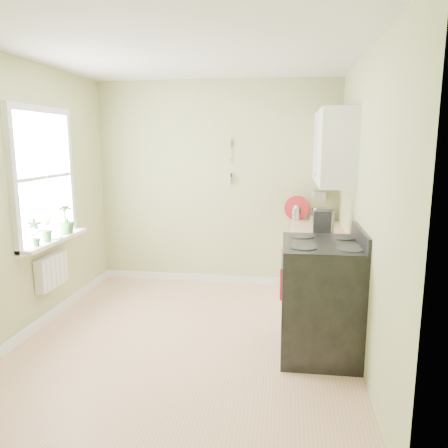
# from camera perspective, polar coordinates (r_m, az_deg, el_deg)

# --- Properties ---
(floor) EXTENTS (3.20, 3.60, 0.02)m
(floor) POSITION_cam_1_polar(r_m,az_deg,el_deg) (4.47, -4.77, -14.79)
(floor) COLOR tan
(floor) RESTS_ON ground
(ceiling) EXTENTS (3.20, 3.60, 0.02)m
(ceiling) POSITION_cam_1_polar(r_m,az_deg,el_deg) (4.12, -5.40, 21.81)
(ceiling) COLOR white
(ceiling) RESTS_ON wall_back
(wall_back) EXTENTS (3.20, 0.02, 2.70)m
(wall_back) POSITION_cam_1_polar(r_m,az_deg,el_deg) (5.84, -0.98, 5.17)
(wall_back) COLOR #B9BB80
(wall_back) RESTS_ON floor
(wall_left) EXTENTS (0.02, 3.60, 2.70)m
(wall_left) POSITION_cam_1_polar(r_m,az_deg,el_deg) (4.72, -24.49, 2.88)
(wall_left) COLOR #B9BB80
(wall_left) RESTS_ON floor
(wall_right) EXTENTS (0.02, 3.60, 2.70)m
(wall_right) POSITION_cam_1_polar(r_m,az_deg,el_deg) (4.03, 17.85, 2.14)
(wall_right) COLOR #B9BB80
(wall_right) RESTS_ON floor
(base_cabinets) EXTENTS (0.60, 1.60, 0.87)m
(base_cabinets) POSITION_cam_1_polar(r_m,az_deg,el_deg) (5.16, 12.05, -6.19)
(base_cabinets) COLOR white
(base_cabinets) RESTS_ON floor
(countertop) EXTENTS (0.64, 1.60, 0.04)m
(countertop) POSITION_cam_1_polar(r_m,az_deg,el_deg) (5.05, 12.14, -1.24)
(countertop) COLOR beige
(countertop) RESTS_ON base_cabinets
(upper_cabinets) EXTENTS (0.35, 1.40, 0.80)m
(upper_cabinets) POSITION_cam_1_polar(r_m,az_deg,el_deg) (5.05, 14.04, 9.67)
(upper_cabinets) COLOR white
(upper_cabinets) RESTS_ON wall_right
(window) EXTENTS (0.06, 1.14, 1.44)m
(window) POSITION_cam_1_polar(r_m,az_deg,el_deg) (4.94, -22.54, 5.67)
(window) COLOR white
(window) RESTS_ON wall_left
(window_sill) EXTENTS (0.18, 1.14, 0.04)m
(window_sill) POSITION_cam_1_polar(r_m,az_deg,el_deg) (4.99, -21.27, -1.98)
(window_sill) COLOR white
(window_sill) RESTS_ON wall_left
(radiator) EXTENTS (0.12, 0.50, 0.35)m
(radiator) POSITION_cam_1_polar(r_m,az_deg,el_deg) (5.05, -21.59, -5.75)
(radiator) COLOR white
(radiator) RESTS_ON wall_left
(wall_utensils) EXTENTS (0.02, 0.14, 0.58)m
(wall_utensils) POSITION_cam_1_polar(r_m,az_deg,el_deg) (5.77, 0.95, 7.23)
(wall_utensils) COLOR beige
(wall_utensils) RESTS_ON wall_back
(stove) EXTENTS (0.76, 0.86, 1.17)m
(stove) POSITION_cam_1_polar(r_m,az_deg,el_deg) (4.10, 12.74, -9.34)
(stove) COLOR black
(stove) RESTS_ON floor
(stand_mixer) EXTENTS (0.23, 0.37, 0.43)m
(stand_mixer) POSITION_cam_1_polar(r_m,az_deg,el_deg) (5.75, 12.29, 2.26)
(stand_mixer) COLOR #B2B2B7
(stand_mixer) RESTS_ON countertop
(kettle) EXTENTS (0.20, 0.12, 0.20)m
(kettle) POSITION_cam_1_polar(r_m,az_deg,el_deg) (5.72, 9.32, 1.49)
(kettle) COLOR silver
(kettle) RESTS_ON countertop
(coffee_maker) EXTENTS (0.22, 0.23, 0.32)m
(coffee_maker) POSITION_cam_1_polar(r_m,az_deg,el_deg) (4.58, 12.85, -0.30)
(coffee_maker) COLOR black
(coffee_maker) RESTS_ON countertop
(red_tray) EXTENTS (0.33, 0.12, 0.32)m
(red_tray) POSITION_cam_1_polar(r_m,az_deg,el_deg) (5.71, 9.50, 2.07)
(red_tray) COLOR maroon
(red_tray) RESTS_ON countertop
(jar) EXTENTS (0.07, 0.07, 0.08)m
(jar) POSITION_cam_1_polar(r_m,az_deg,el_deg) (4.54, 9.54, -1.70)
(jar) COLOR tan
(jar) RESTS_ON countertop
(plant_a) EXTENTS (0.18, 0.17, 0.28)m
(plant_a) POSITION_cam_1_polar(r_m,az_deg,el_deg) (4.65, -23.47, -1.00)
(plant_a) COLOR #3A6E2E
(plant_a) RESTS_ON window_sill
(plant_b) EXTENTS (0.16, 0.18, 0.27)m
(plant_b) POSITION_cam_1_polar(r_m,az_deg,el_deg) (4.83, -22.15, -0.55)
(plant_b) COLOR #3A6E2E
(plant_b) RESTS_ON window_sill
(plant_c) EXTENTS (0.27, 0.27, 0.34)m
(plant_c) POSITION_cam_1_polar(r_m,az_deg,el_deg) (5.17, -19.97, 0.64)
(plant_c) COLOR #3A6E2E
(plant_c) RESTS_ON window_sill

